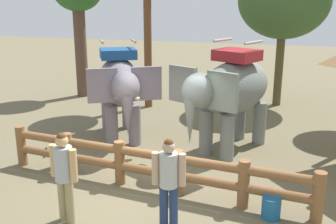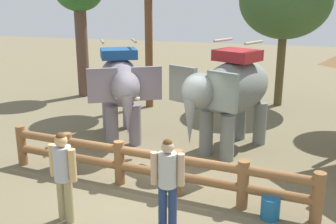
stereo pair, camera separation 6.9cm
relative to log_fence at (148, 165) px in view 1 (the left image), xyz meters
name	(u,v)px [view 1 (the left image)]	position (x,y,z in m)	size (l,w,h in m)	color
ground_plane	(151,186)	(0.00, 0.16, -0.60)	(60.00, 60.00, 0.00)	brown
log_fence	(148,165)	(0.00, 0.00, 0.00)	(7.46, 1.01, 1.05)	brown
elephant_near_left	(120,85)	(-1.92, 2.99, 1.09)	(2.84, 3.50, 3.01)	slate
elephant_center	(231,91)	(1.40, 2.93, 1.15)	(2.80, 3.68, 3.12)	slate
tourist_woman_in_black	(169,177)	(0.90, -1.39, 0.43)	(0.63, 0.39, 1.79)	navy
tourist_man_in_blue	(64,171)	(-1.07, -1.75, 0.46)	(0.63, 0.43, 1.83)	tan
tree_far_right	(284,0)	(2.52, 8.56, 3.50)	(3.47, 3.47, 5.60)	brown
feed_bucket	(271,208)	(2.75, -0.49, -0.38)	(0.38, 0.38, 0.45)	#19598C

